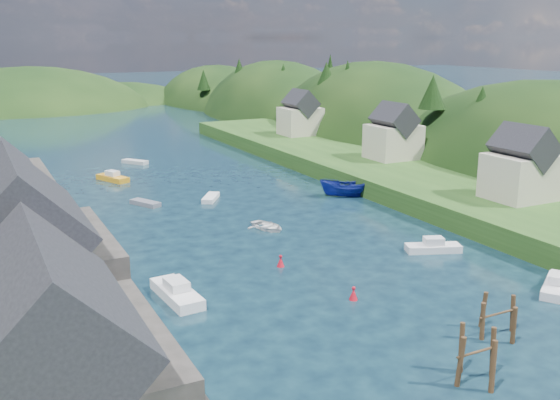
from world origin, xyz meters
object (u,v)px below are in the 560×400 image
piling_cluster_near (476,361)px  channel_buoy_near (353,294)px  channel_buoy_far (281,261)px  piling_cluster_far (498,321)px

piling_cluster_near → channel_buoy_near: (0.11, 13.33, -0.84)m
channel_buoy_near → channel_buoy_far: bearing=101.1°
piling_cluster_near → channel_buoy_near: 13.35m
piling_cluster_far → channel_buoy_far: 20.00m
piling_cluster_far → piling_cluster_near: bearing=-145.8°
channel_buoy_near → piling_cluster_near: bearing=-90.5°
piling_cluster_far → channel_buoy_near: size_ratio=3.05×
channel_buoy_near → channel_buoy_far: size_ratio=1.00×
piling_cluster_far → channel_buoy_far: (-7.28, 18.62, -0.59)m
channel_buoy_far → channel_buoy_near: bearing=-78.9°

